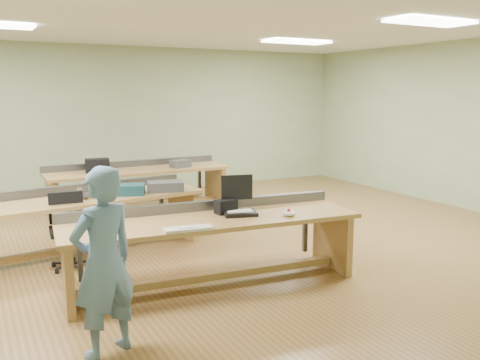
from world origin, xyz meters
The scene contains 22 objects.
floor centered at (0.00, 0.00, 0.00)m, with size 10.00×10.00×0.00m, color brown.
ceiling centered at (0.00, 0.00, 3.00)m, with size 10.00×10.00×0.00m, color silver.
wall_back centered at (0.00, 4.00, 1.50)m, with size 10.00×0.04×3.00m, color #9CB085.
wall_front centered at (0.00, -4.00, 1.50)m, with size 10.00×0.04×3.00m, color #9CB085.
wall_right centered at (5.00, 0.00, 1.50)m, with size 0.04×8.00×3.00m, color #9CB085.
fluor_panels centered at (0.00, 0.00, 2.97)m, with size 6.20×3.50×0.03m.
workbench_front centered at (-0.57, -1.43, 0.56)m, with size 3.29×1.18×0.86m.
workbench_mid centered at (-1.67, 0.31, 0.56)m, with size 3.33×1.27×0.86m.
workbench_back centered at (-0.24, 2.33, 0.56)m, with size 3.17×0.88×0.86m.
person centered at (-1.97, -2.41, 0.77)m, with size 0.56×0.37×1.54m, color slate.
laptop_base centered at (-0.25, -1.47, 0.77)m, with size 0.36×0.29×0.04m, color black.
laptop_screen centered at (-0.21, -1.33, 1.03)m, with size 0.36×0.02×0.28m, color black.
keyboard centered at (-0.99, -1.79, 0.76)m, with size 0.48×0.16×0.03m, color beige.
trackball_mouse centered at (0.21, -1.77, 0.78)m, with size 0.13×0.16×0.07m, color white.
camera_bag centered at (-0.35, -1.34, 0.83)m, with size 0.23×0.15×0.16m, color black.
task_chair centered at (-1.86, -0.13, 0.33)m, with size 0.52×0.52×0.90m.
parts_bin_teal centered at (-1.00, 0.21, 0.82)m, with size 0.38×0.28×0.13m, color #153D46.
parts_bin_grey centered at (-0.50, 0.22, 0.81)m, with size 0.48×0.30×0.13m, color #3E3E41.
mug centered at (-1.58, 0.19, 0.80)m, with size 0.12×0.12×0.10m, color #3E3E41.
drinks_can centered at (-1.62, 0.35, 0.81)m, with size 0.06×0.06×0.11m, color silver.
storage_box_back centered at (-0.95, 2.34, 0.86)m, with size 0.39×0.28×0.22m, color black.
tray_back centered at (0.50, 2.20, 0.82)m, with size 0.33×0.24×0.13m, color #3E3E41.
Camera 1 is at (-2.82, -6.28, 2.09)m, focal length 38.00 mm.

